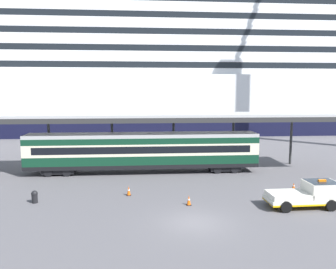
{
  "coord_description": "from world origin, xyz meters",
  "views": [
    {
      "loc": [
        -3.31,
        -20.3,
        8.35
      ],
      "look_at": [
        -0.97,
        9.64,
        4.5
      ],
      "focal_mm": 35.53,
      "sensor_mm": 36.0,
      "label": 1
    }
  ],
  "objects": [
    {
      "name": "train_carriage",
      "position": [
        -3.23,
        13.77,
        2.31
      ],
      "size": [
        23.68,
        2.81,
        4.11
      ],
      "color": "black",
      "rests_on": "ground"
    },
    {
      "name": "traffic_cone_far",
      "position": [
        -4.46,
        6.03,
        0.39
      ],
      "size": [
        0.36,
        0.36,
        0.78
      ],
      "color": "black",
      "rests_on": "ground"
    },
    {
      "name": "platform_canopy",
      "position": [
        -3.23,
        14.21,
        5.82
      ],
      "size": [
        41.07,
        5.34,
        6.1
      ],
      "color": "#B3B3B3",
      "rests_on": "ground"
    },
    {
      "name": "quay_bollard",
      "position": [
        -11.49,
        4.74,
        0.52
      ],
      "size": [
        0.48,
        0.48,
        0.96
      ],
      "color": "black",
      "rests_on": "ground"
    },
    {
      "name": "cruise_ship",
      "position": [
        1.55,
        55.23,
        12.31
      ],
      "size": [
        158.45,
        29.83,
        36.65
      ],
      "color": "black",
      "rests_on": "ground"
    },
    {
      "name": "service_truck",
      "position": [
        8.79,
        2.3,
        0.99
      ],
      "size": [
        5.23,
        2.32,
        2.02
      ],
      "color": "silver",
      "rests_on": "ground"
    },
    {
      "name": "traffic_cone_mid",
      "position": [
        9.63,
        6.52,
        0.3
      ],
      "size": [
        0.36,
        0.36,
        0.61
      ],
      "color": "black",
      "rests_on": "ground"
    },
    {
      "name": "ground_plane",
      "position": [
        0.0,
        0.0,
        0.0
      ],
      "size": [
        400.0,
        400.0,
        0.0
      ],
      "primitive_type": "plane",
      "color": "#555257"
    },
    {
      "name": "traffic_cone_near",
      "position": [
        0.09,
        3.32,
        0.37
      ],
      "size": [
        0.36,
        0.36,
        0.75
      ],
      "color": "black",
      "rests_on": "ground"
    }
  ]
}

